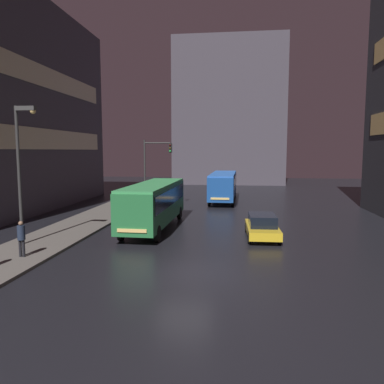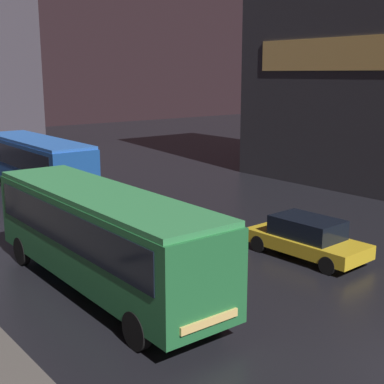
{
  "view_description": "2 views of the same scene",
  "coord_description": "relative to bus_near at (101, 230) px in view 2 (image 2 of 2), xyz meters",
  "views": [
    {
      "loc": [
        2.37,
        -16.15,
        5.47
      ],
      "look_at": [
        -1.06,
        11.47,
        2.38
      ],
      "focal_mm": 35.0,
      "sensor_mm": 36.0,
      "label": 1
    },
    {
      "loc": [
        -11.21,
        -4.68,
        6.66
      ],
      "look_at": [
        0.93,
        10.31,
        2.36
      ],
      "focal_mm": 50.0,
      "sensor_mm": 36.0,
      "label": 2
    }
  ],
  "objects": [
    {
      "name": "bus_near",
      "position": [
        0.0,
        0.0,
        0.0
      ],
      "size": [
        2.7,
        10.52,
        3.17
      ],
      "rotation": [
        0.0,
        0.0,
        3.12
      ],
      "color": "#236B38",
      "rests_on": "ground"
    },
    {
      "name": "car_taxi",
      "position": [
        7.39,
        -2.04,
        -1.19
      ],
      "size": [
        2.06,
        4.58,
        1.5
      ],
      "rotation": [
        0.0,
        0.0,
        3.18
      ],
      "color": "gold",
      "rests_on": "ground"
    },
    {
      "name": "bus_far",
      "position": [
        4.26,
        14.78,
        -0.07
      ],
      "size": [
        2.74,
        10.4,
        3.07
      ],
      "rotation": [
        0.0,
        0.0,
        3.12
      ],
      "color": "#194793",
      "rests_on": "ground"
    }
  ]
}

